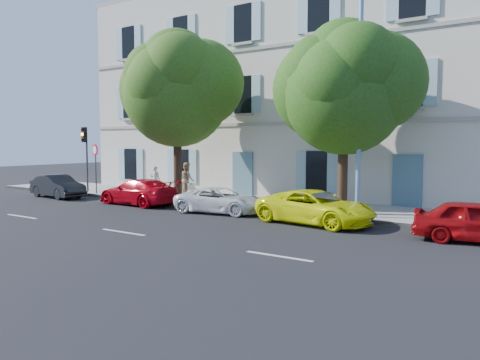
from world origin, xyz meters
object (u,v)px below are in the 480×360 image
Objects in this scene: car_red_hatchback at (479,222)px; street_lamp at (358,86)px; tree_right at (344,94)px; car_dark_sedan at (58,186)px; road_sign at (95,158)px; car_white_coupe at (220,200)px; tree_left at (177,94)px; car_red_coupe at (138,192)px; traffic_light at (85,145)px; pedestrian_a at (155,180)px; car_yellow_supercar at (315,207)px; pedestrian_b at (187,179)px.

street_lamp is at bearing 60.68° from car_red_hatchback.
car_dark_sedan is at bearing -171.28° from tree_right.
car_dark_sedan is at bearing -122.95° from road_sign.
street_lamp is (5.57, 1.20, 4.59)m from car_white_coupe.
car_dark_sedan is 0.46× the size of tree_left.
traffic_light is (-6.09, 1.72, 2.23)m from car_red_coupe.
road_sign reaches higher than car_dark_sedan.
traffic_light is at bearing 72.74° from car_white_coupe.
road_sign is 3.76m from pedestrian_a.
car_dark_sedan is 20.70m from car_red_hatchback.
road_sign is (1.38, -0.41, -0.72)m from traffic_light.
tree_right is (8.57, 0.28, -0.47)m from tree_left.
road_sign is at bearing -16.43° from traffic_light.
car_white_coupe is 0.45× the size of street_lamp.
car_white_coupe is 1.05× the size of traffic_light.
tree_left reaches higher than car_red_hatchback.
pedestrian_b reaches higher than car_yellow_supercar.
tree_right is 4.72× the size of pedestrian_a.
pedestrian_a is at bearing 70.64° from car_red_hatchback.
tree_right is (-5.26, 2.33, 4.29)m from car_red_hatchback.
pedestrian_b reaches higher than car_white_coupe.
traffic_light is (-7.15, 0.01, -2.54)m from tree_left.
traffic_light reaches higher than car_white_coupe.
pedestrian_a reaches higher than car_red_coupe.
car_white_coupe is at bearing -22.77° from tree_left.
street_lamp is at bearing -86.67° from car_white_coupe.
road_sign is (-14.34, -0.67, -2.79)m from tree_right.
tree_right is (15.44, 2.37, 4.31)m from car_dark_sedan.
car_dark_sedan is 0.86× the size of car_red_coupe.
traffic_light reaches higher than pedestrian_b.
tree_right reaches higher than car_red_coupe.
car_white_coupe is 0.48× the size of tree_left.
tree_right is at bearing 57.18° from car_red_hatchback.
pedestrian_b is at bearing 10.87° from traffic_light.
car_white_coupe is 1.42× the size of road_sign.
traffic_light reaches higher than car_yellow_supercar.
tree_left reaches higher than pedestrian_a.
car_red_coupe is 14.89m from car_red_hatchback.
car_red_coupe is 5.17m from tree_left.
road_sign is at bearing 91.94° from car_yellow_supercar.
road_sign is (-14.12, 1.43, 1.52)m from car_yellow_supercar.
tree_left is at bearing 3.88° from road_sign.
car_red_coupe is at bearing 79.73° from car_red_hatchback.
pedestrian_a is (-2.48, 0.95, -4.46)m from tree_left.
car_red_coupe reaches higher than car_yellow_supercar.
tree_left is at bearing 72.64° from car_red_hatchback.
car_white_coupe is 9.80m from road_sign.
traffic_light reaches higher than road_sign.
tree_right reaches higher than pedestrian_a.
pedestrian_b is at bearing 78.35° from car_yellow_supercar.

